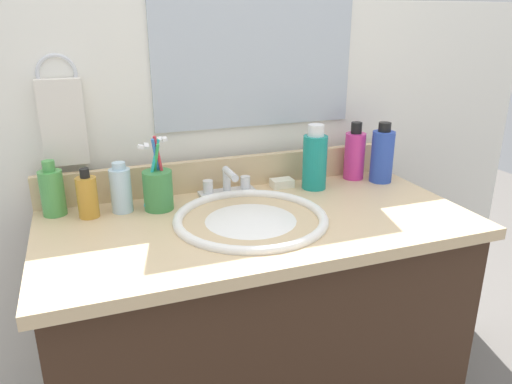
# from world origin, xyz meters

# --- Properties ---
(vanity_cabinet) EXTENTS (1.02, 0.49, 0.75)m
(vanity_cabinet) POSITION_xyz_m (0.00, 0.00, 0.37)
(vanity_cabinet) COLOR #382316
(vanity_cabinet) RESTS_ON ground_plane
(countertop) EXTENTS (1.07, 0.53, 0.03)m
(countertop) POSITION_xyz_m (0.00, 0.00, 0.76)
(countertop) COLOR #D1B284
(countertop) RESTS_ON vanity_cabinet
(backsplash) EXTENTS (1.07, 0.02, 0.09)m
(backsplash) POSITION_xyz_m (0.00, 0.25, 0.82)
(backsplash) COLOR #D1B284
(backsplash) RESTS_ON countertop
(back_wall) EXTENTS (2.17, 0.04, 1.30)m
(back_wall) POSITION_xyz_m (0.00, 0.31, 0.65)
(back_wall) COLOR white
(back_wall) RESTS_ON ground_plane
(mirror_panel) EXTENTS (0.60, 0.01, 0.56)m
(mirror_panel) POSITION_xyz_m (0.10, 0.29, 1.23)
(mirror_panel) COLOR #B2BCC6
(towel_ring) EXTENTS (0.10, 0.01, 0.10)m
(towel_ring) POSITION_xyz_m (-0.43, 0.29, 1.12)
(towel_ring) COLOR silver
(hand_towel) EXTENTS (0.11, 0.04, 0.22)m
(hand_towel) POSITION_xyz_m (-0.43, 0.27, 1.00)
(hand_towel) COLOR silver
(sink_basin) EXTENTS (0.38, 0.38, 0.11)m
(sink_basin) POSITION_xyz_m (-0.02, -0.01, 0.75)
(sink_basin) COLOR white
(sink_basin) RESTS_ON countertop
(faucet) EXTENTS (0.16, 0.10, 0.08)m
(faucet) POSITION_xyz_m (-0.02, 0.19, 0.81)
(faucet) COLOR silver
(faucet) RESTS_ON countertop
(bottle_shampoo_blue) EXTENTS (0.07, 0.07, 0.18)m
(bottle_shampoo_blue) POSITION_xyz_m (0.45, 0.14, 0.86)
(bottle_shampoo_blue) COLOR #2D4CB2
(bottle_shampoo_blue) RESTS_ON countertop
(bottle_soap_pink) EXTENTS (0.06, 0.06, 0.18)m
(bottle_soap_pink) POSITION_xyz_m (0.39, 0.20, 0.85)
(bottle_soap_pink) COLOR #D8338C
(bottle_soap_pink) RESTS_ON countertop
(bottle_gel_clear) EXTENTS (0.05, 0.05, 0.13)m
(bottle_gel_clear) POSITION_xyz_m (-0.31, 0.16, 0.84)
(bottle_gel_clear) COLOR silver
(bottle_gel_clear) RESTS_ON countertop
(bottle_mouthwash_teal) EXTENTS (0.07, 0.07, 0.19)m
(bottle_mouthwash_teal) POSITION_xyz_m (0.23, 0.16, 0.86)
(bottle_mouthwash_teal) COLOR teal
(bottle_mouthwash_teal) RESTS_ON countertop
(bottle_oil_amber) EXTENTS (0.05, 0.05, 0.13)m
(bottle_oil_amber) POSITION_xyz_m (-0.40, 0.16, 0.83)
(bottle_oil_amber) COLOR gold
(bottle_oil_amber) RESTS_ON countertop
(bottle_toner_green) EXTENTS (0.06, 0.06, 0.14)m
(bottle_toner_green) POSITION_xyz_m (-0.48, 0.20, 0.84)
(bottle_toner_green) COLOR #4C9E4C
(bottle_toner_green) RESTS_ON countertop
(cup_green) EXTENTS (0.08, 0.09, 0.20)m
(cup_green) POSITION_xyz_m (-0.22, 0.15, 0.83)
(cup_green) COLOR #3F8C47
(cup_green) RESTS_ON countertop
(soap_bar) EXTENTS (0.06, 0.04, 0.02)m
(soap_bar) POSITION_xyz_m (0.15, 0.20, 0.79)
(soap_bar) COLOR white
(soap_bar) RESTS_ON countertop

